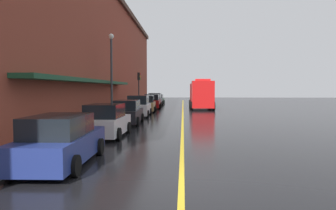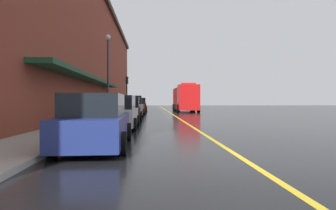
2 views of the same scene
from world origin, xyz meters
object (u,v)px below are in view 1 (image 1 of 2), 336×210
parked_car_2 (128,113)px  parked_car_4 (146,104)px  traffic_light_near (139,83)px  parking_meter_1 (129,103)px  parked_car_7 (158,100)px  parking_meter_0 (134,102)px  parked_car_1 (106,121)px  parking_meter_3 (136,102)px  street_lamp_left (111,66)px  parked_car_0 (61,141)px  parking_meter_2 (57,123)px  parking_meter_4 (142,100)px  parked_car_5 (152,102)px  parked_car_3 (139,107)px  parked_car_6 (155,100)px  fire_truck (201,95)px

parked_car_2 → parked_car_4: (-0.05, 11.80, 0.03)m
traffic_light_near → parking_meter_1: bearing=-90.6°
parked_car_7 → parking_meter_0: 16.21m
parked_car_1 → parking_meter_3: 19.20m
street_lamp_left → parking_meter_1: bearing=83.3°
parked_car_0 → parking_meter_3: bearing=1.5°
parking_meter_0 → parking_meter_2: 21.11m
parked_car_4 → parking_meter_0: size_ratio=3.57×
parked_car_0 → parking_meter_0: 24.11m
parking_meter_4 → traffic_light_near: (0.06, -3.49, 2.10)m
parked_car_5 → parked_car_1: bearing=178.3°
parked_car_0 → parked_car_3: 18.32m
parked_car_1 → parked_car_5: 23.45m
parked_car_4 → parking_meter_3: parked_car_4 is taller
parked_car_5 → parked_car_6: 5.33m
parked_car_1 → parked_car_2: bearing=0.4°
parking_meter_1 → parking_meter_2: 17.99m
parked_car_1 → parked_car_7: (-0.01, 34.14, -0.05)m
parked_car_3 → parked_car_7: parked_car_3 is taller
parked_car_3 → parked_car_5: (0.14, 11.21, -0.04)m
parked_car_4 → parked_car_6: parked_car_6 is taller
fire_truck → parked_car_6: bearing=-130.9°
parked_car_2 → parked_car_5: parked_car_5 is taller
parked_car_0 → parked_car_7: parked_car_0 is taller
fire_truck → traffic_light_near: size_ratio=2.06×
parking_meter_2 → traffic_light_near: size_ratio=0.31×
parked_car_4 → street_lamp_left: bearing=164.3°
parked_car_3 → traffic_light_near: 9.36m
parking_meter_3 → parked_car_7: bearing=85.0°
parking_meter_3 → parked_car_5: bearing=71.3°
parked_car_3 → street_lamp_left: size_ratio=0.68×
parked_car_1 → parked_car_4: bearing=1.0°
parked_car_3 → parked_car_5: parked_car_3 is taller
parked_car_6 → traffic_light_near: size_ratio=0.99×
parked_car_7 → fire_truck: fire_truck is taller
parked_car_6 → parking_meter_3: size_ratio=3.19×
parked_car_5 → parking_meter_2: bearing=175.5°
parked_car_7 → traffic_light_near: bearing=175.6°
traffic_light_near → fire_truck: bearing=16.1°
parked_car_0 → parked_car_3: parked_car_3 is taller
parked_car_6 → traffic_light_near: bearing=171.3°
parking_meter_1 → parking_meter_4: (0.00, 9.86, 0.00)m
parked_car_1 → parking_meter_3: bearing=5.0°
parked_car_2 → traffic_light_near: 15.43m
parked_car_7 → parked_car_3: bearing=-178.9°
parking_meter_2 → parking_meter_3: (0.00, 22.27, 0.00)m
street_lamp_left → parking_meter_3: bearing=86.3°
parked_car_0 → parked_car_5: size_ratio=1.02×
parked_car_1 → parking_meter_2: bearing=158.1°
parking_meter_1 → street_lamp_left: bearing=-96.7°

